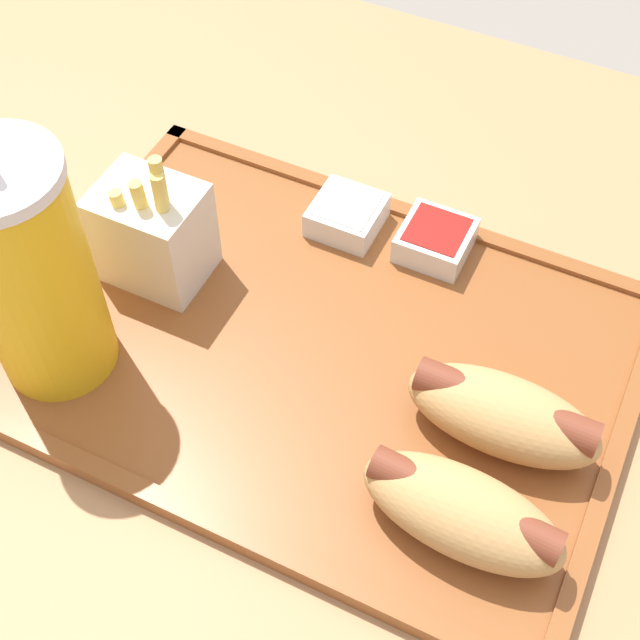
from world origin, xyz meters
TOP-DOWN VIEW (x-y plane):
  - dining_table at (0.00, 0.00)m, footprint 1.48×0.84m
  - food_tray at (-0.04, -0.02)m, footprint 0.41×0.30m
  - soda_cup at (0.11, 0.06)m, footprint 0.08×0.08m
  - hot_dog_far at (-0.17, 0.06)m, footprint 0.12×0.06m
  - hot_dog_near at (-0.17, -0.01)m, footprint 0.12×0.05m
  - fries_carton at (0.09, -0.04)m, footprint 0.07×0.06m
  - sauce_cup_mayo at (-0.01, -0.13)m, footprint 0.05×0.05m
  - sauce_cup_ketchup at (-0.08, -0.14)m, footprint 0.05×0.05m

SIDE VIEW (x-z plane):
  - dining_table at x=0.00m, z-range 0.00..0.71m
  - food_tray at x=-0.04m, z-range 0.71..0.73m
  - sauce_cup_mayo at x=-0.01m, z-range 0.72..0.75m
  - sauce_cup_ketchup at x=-0.08m, z-range 0.72..0.75m
  - hot_dog_far at x=-0.17m, z-range 0.73..0.77m
  - hot_dog_near at x=-0.17m, z-range 0.73..0.77m
  - fries_carton at x=0.09m, z-range 0.71..0.82m
  - soda_cup at x=0.11m, z-range 0.71..0.91m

